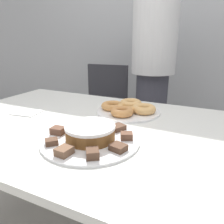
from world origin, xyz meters
name	(u,v)px	position (x,y,z in m)	size (l,w,h in m)	color
wall_back	(180,20)	(0.00, 1.58, 1.30)	(8.00, 0.05, 2.60)	#A8AAAD
table	(109,143)	(0.00, 0.00, 0.66)	(1.71, 0.97, 0.74)	silver
person_standing	(153,67)	(-0.06, 0.91, 0.91)	(0.34, 0.34, 1.71)	#383842
office_chair_left	(102,117)	(-0.51, 0.89, 0.42)	(0.48, 0.48, 0.89)	black
plate_cake	(90,140)	(0.00, -0.16, 0.74)	(0.38, 0.38, 0.01)	white
plate_donuts	(128,111)	(0.00, 0.23, 0.74)	(0.34, 0.34, 0.01)	white
frosted_cake	(89,132)	(0.00, -0.16, 0.77)	(0.19, 0.19, 0.06)	brown
lamington_0	(118,147)	(0.13, -0.20, 0.76)	(0.06, 0.06, 0.02)	#513828
lamington_1	(127,136)	(0.12, -0.10, 0.76)	(0.06, 0.05, 0.03)	brown
lamington_2	(118,127)	(0.06, -0.03, 0.76)	(0.07, 0.07, 0.02)	#513828
lamington_3	(99,123)	(-0.04, -0.02, 0.76)	(0.05, 0.06, 0.02)	brown
lamington_4	(76,125)	(-0.12, -0.08, 0.76)	(0.08, 0.07, 0.02)	#513828
lamington_5	(58,130)	(-0.14, -0.17, 0.76)	(0.06, 0.05, 0.03)	brown
lamington_6	(52,142)	(-0.10, -0.26, 0.76)	(0.06, 0.06, 0.02)	#513828
lamington_7	(64,151)	(-0.02, -0.30, 0.76)	(0.05, 0.06, 0.03)	brown
lamington_8	(93,153)	(0.08, -0.28, 0.76)	(0.06, 0.06, 0.03)	#513828
donut_0	(128,107)	(0.00, 0.23, 0.76)	(0.12, 0.12, 0.04)	tan
donut_1	(144,109)	(0.08, 0.24, 0.77)	(0.13, 0.13, 0.04)	#E5AD66
donut_2	(131,103)	(-0.01, 0.30, 0.77)	(0.12, 0.12, 0.04)	#E5AD66
donut_3	(113,106)	(-0.09, 0.23, 0.76)	(0.13, 0.13, 0.03)	#D18E4C
donut_4	(122,112)	(0.00, 0.15, 0.76)	(0.12, 0.12, 0.04)	#C68447
napkin	(27,113)	(-0.48, -0.01, 0.74)	(0.15, 0.13, 0.01)	white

